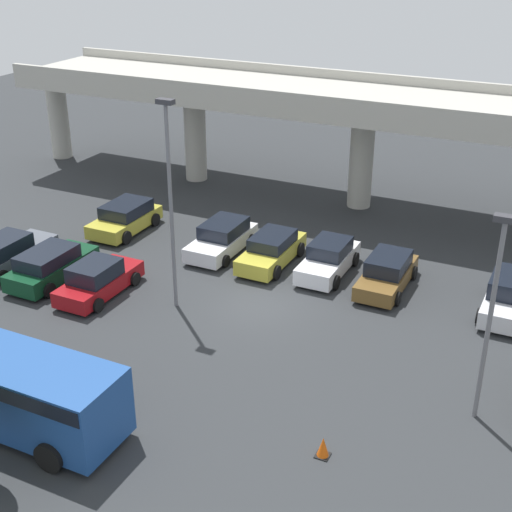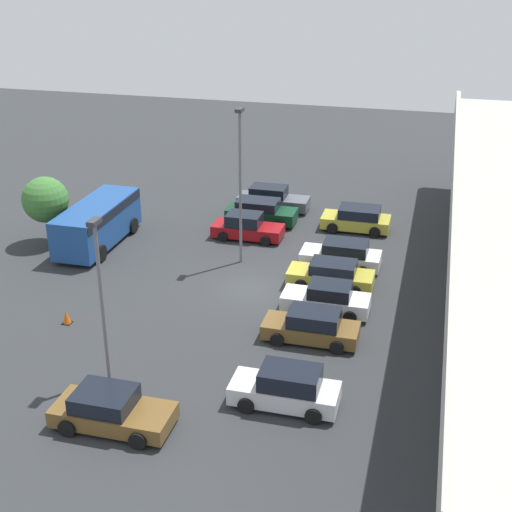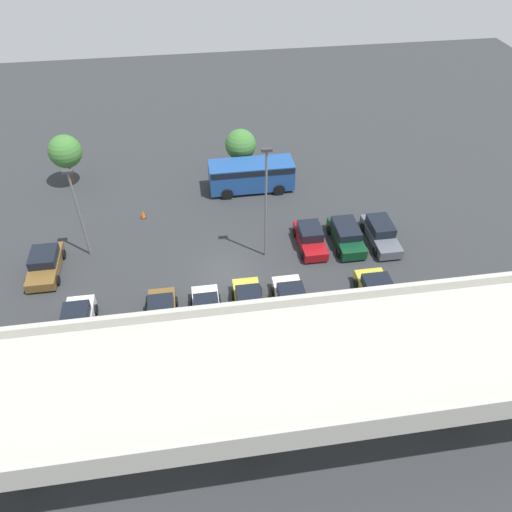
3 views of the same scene
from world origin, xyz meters
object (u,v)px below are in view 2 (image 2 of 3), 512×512
parked_car_2 (247,227)px  lamp_post_near_aisle (101,288)px  parked_car_7 (286,388)px  tree_front_left (45,200)px  lamp_post_mid_lot (240,176)px  parked_car_9 (261,212)px  parked_car_8 (111,410)px  traffic_cone (67,317)px  parked_car_5 (327,299)px  parked_car_3 (342,255)px  parked_car_6 (312,327)px  parked_car_0 (272,199)px  shuttle_bus (97,221)px  parked_car_4 (331,275)px  parked_car_1 (357,219)px

parked_car_2 → lamp_post_near_aisle: (16.64, -1.46, 3.57)m
parked_car_7 → tree_front_left: (-12.70, -17.76, 2.01)m
lamp_post_near_aisle → lamp_post_mid_lot: (-13.04, 2.11, 0.88)m
parked_car_9 → parked_car_8: bearing=-90.3°
traffic_cone → tree_front_left: bearing=-146.2°
parked_car_5 → parked_car_7: parked_car_7 is taller
parked_car_8 → parked_car_9: size_ratio=1.01×
parked_car_5 → tree_front_left: (-4.53, -18.00, 2.07)m
parked_car_3 → parked_car_6: 8.51m
parked_car_0 → shuttle_bus: 12.47m
lamp_post_mid_lot → lamp_post_near_aisle: bearing=-9.2°
lamp_post_mid_lot → parked_car_2: bearing=-169.8°
parked_car_8 → tree_front_left: bearing=126.4°
tree_front_left → traffic_cone: size_ratio=6.01×
parked_car_2 → tree_front_left: size_ratio=1.04×
parked_car_0 → parked_car_7: size_ratio=1.13×
parked_car_6 → traffic_cone: 11.92m
parked_car_0 → parked_car_3: (8.26, 6.10, -0.03)m
parked_car_9 → traffic_cone: parked_car_9 is taller
parked_car_7 → parked_car_4: bearing=-90.0°
parked_car_1 → parked_car_9: parked_car_9 is taller
parked_car_6 → shuttle_bus: 16.78m
parked_car_1 → parked_car_2: 7.19m
parked_car_3 → tree_front_left: tree_front_left is taller
parked_car_2 → lamp_post_near_aisle: lamp_post_near_aisle is taller
parked_car_3 → parked_car_4: size_ratio=0.99×
parked_car_7 → parked_car_8: bearing=25.9°
parked_car_2 → parked_car_8: 19.55m
parked_car_1 → parked_car_5: bearing=90.0°
parked_car_2 → parked_car_4: bearing=-41.7°
parked_car_6 → parked_car_9: (-14.07, -6.10, 0.05)m
parked_car_6 → traffic_cone: parked_car_6 is taller
parked_car_1 → parked_car_2: size_ratio=0.98×
parked_car_3 → parked_car_7: parked_car_7 is taller
tree_front_left → parked_car_4: bearing=84.5°
parked_car_9 → parked_car_1: bearing=3.2°
parked_car_3 → shuttle_bus: size_ratio=0.62×
parked_car_1 → parked_car_5: (11.53, 0.01, -0.02)m
parked_car_6 → parked_car_1: bearing=-90.8°
parked_car_7 → traffic_cone: parked_car_7 is taller
parked_car_7 → lamp_post_near_aisle: size_ratio=0.60×
parked_car_2 → parked_car_6: 12.90m
parked_car_6 → parked_car_8: (8.28, -6.21, -0.01)m
parked_car_2 → parked_car_3: bearing=-23.4°
parked_car_7 → parked_car_0: bearing=-74.9°
parked_car_3 → lamp_post_mid_lot: (0.83, -5.75, 4.45)m
parked_car_1 → tree_front_left: (7.00, -17.99, 2.05)m
parked_car_6 → shuttle_bus: shuttle_bus is taller
parked_car_2 → parked_car_8: (19.55, 0.05, -0.02)m
parked_car_5 → parked_car_1: bearing=-90.0°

